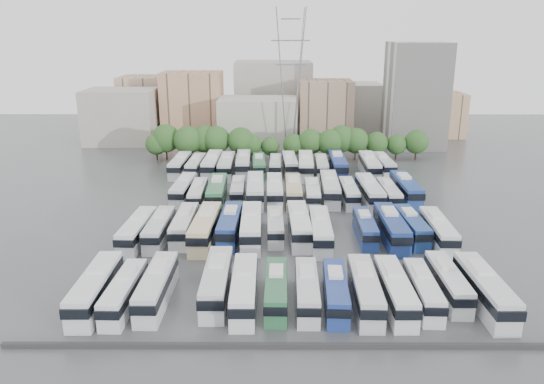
{
  "coord_description": "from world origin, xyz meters",
  "views": [
    {
      "loc": [
        -1.82,
        -77.14,
        29.5
      ],
      "look_at": [
        -2.12,
        7.82,
        3.0
      ],
      "focal_mm": 35.0,
      "sensor_mm": 36.0,
      "label": 1
    }
  ],
  "objects_px": {
    "bus_r3_s4": "(243,163)",
    "bus_r3_s6": "(275,165)",
    "bus_r3_s1": "(196,166)",
    "bus_r1_s10": "(365,227)",
    "bus_r0_s7": "(307,290)",
    "bus_r2_s9": "(330,188)",
    "bus_r3_s12": "(369,165)",
    "bus_r0_s2": "(157,286)",
    "bus_r2_s5": "(255,190)",
    "bus_r0_s1": "(124,292)",
    "bus_r2_s13": "(406,189)",
    "bus_r3_s7": "(290,164)",
    "bus_r1_s5": "(251,226)",
    "bus_r2_s8": "(312,193)",
    "bus_r0_s11": "(423,290)",
    "bus_r2_s6": "(275,190)",
    "bus_r3_s0": "(180,165)",
    "bus_r2_s12": "(389,193)",
    "bus_r1_s1": "(159,228)",
    "bus_r0_s10": "(395,290)",
    "apartment_tower": "(416,95)",
    "bus_r1_s8": "(320,230)",
    "bus_r0_s5": "(244,289)",
    "bus_r1_s0": "(137,230)",
    "bus_r2_s1": "(183,189)",
    "bus_r1_s13": "(438,230)",
    "bus_r0_s4": "(217,281)",
    "bus_r3_s10": "(338,164)",
    "bus_r1_s3": "(205,227)",
    "bus_r2_s7": "(293,191)",
    "bus_r0_s12": "(448,282)",
    "bus_r0_s6": "(276,289)",
    "bus_r1_s4": "(230,225)",
    "bus_r2_s4": "(238,190)",
    "bus_r3_s8": "(306,165)",
    "electricity_pylon": "(290,75)",
    "bus_r3_s9": "(322,166)",
    "bus_r1_s12": "(411,226)",
    "bus_r1_s11": "(391,227)",
    "bus_r3_s5": "(259,165)",
    "bus_r2_s2": "(198,194)",
    "bus_r3_s13": "(383,165)",
    "bus_r1_s6": "(275,226)",
    "bus_r1_s2": "(184,225)",
    "bus_r0_s9": "(365,290)",
    "bus_r0_s13": "(485,289)"
  },
  "relations": [
    {
      "from": "bus_r3_s1",
      "to": "bus_r1_s10",
      "type": "bearing_deg",
      "value": -47.74
    },
    {
      "from": "bus_r2_s1",
      "to": "bus_r1_s8",
      "type": "bearing_deg",
      "value": -38.85
    },
    {
      "from": "bus_r0_s4",
      "to": "bus_r3_s10",
      "type": "height_order",
      "value": "bus_r3_s10"
    },
    {
      "from": "bus_r0_s7",
      "to": "bus_r0_s10",
      "type": "distance_m",
      "value": 9.64
    },
    {
      "from": "bus_r0_s10",
      "to": "bus_r1_s5",
      "type": "relative_size",
      "value": 0.92
    },
    {
      "from": "bus_r0_s7",
      "to": "bus_r3_s9",
      "type": "xyz_separation_m",
      "value": [
        6.29,
        54.54,
        0.01
      ]
    },
    {
      "from": "bus_r1_s12",
      "to": "bus_r2_s12",
      "type": "bearing_deg",
      "value": 87.18
    },
    {
      "from": "bus_r3_s4",
      "to": "bus_r1_s6",
      "type": "bearing_deg",
      "value": -80.98
    },
    {
      "from": "bus_r1_s5",
      "to": "bus_r0_s5",
      "type": "bearing_deg",
      "value": -91.03
    },
    {
      "from": "bus_r1_s5",
      "to": "bus_r2_s8",
      "type": "distance_m",
      "value": 19.72
    },
    {
      "from": "bus_r1_s5",
      "to": "bus_r1_s13",
      "type": "relative_size",
      "value": 1.07
    },
    {
      "from": "bus_r2_s9",
      "to": "bus_r3_s12",
      "type": "bearing_deg",
      "value": 60.71
    },
    {
      "from": "bus_r0_s7",
      "to": "bus_r2_s12",
      "type": "xyz_separation_m",
      "value": [
        16.38,
        35.48,
        0.01
      ]
    },
    {
      "from": "bus_r0_s5",
      "to": "bus_r1_s0",
      "type": "bearing_deg",
      "value": 132.03
    },
    {
      "from": "bus_r0_s11",
      "to": "bus_r1_s11",
      "type": "bearing_deg",
      "value": 90.69
    },
    {
      "from": "bus_r3_s12",
      "to": "bus_r1_s4",
      "type": "bearing_deg",
      "value": -126.52
    },
    {
      "from": "bus_r0_s10",
      "to": "bus_r3_s5",
      "type": "distance_m",
      "value": 57.67
    },
    {
      "from": "bus_r2_s1",
      "to": "bus_r0_s6",
      "type": "bearing_deg",
      "value": -63.79
    },
    {
      "from": "bus_r2_s4",
      "to": "bus_r2_s9",
      "type": "height_order",
      "value": "bus_r2_s9"
    },
    {
      "from": "bus_r0_s1",
      "to": "bus_r3_s4",
      "type": "height_order",
      "value": "bus_r3_s4"
    },
    {
      "from": "bus_r0_s6",
      "to": "bus_r0_s7",
      "type": "bearing_deg",
      "value": -1.35
    },
    {
      "from": "bus_r0_s4",
      "to": "bus_r3_s5",
      "type": "relative_size",
      "value": 1.09
    },
    {
      "from": "bus_r1_s2",
      "to": "bus_r1_s6",
      "type": "distance_m",
      "value": 13.27
    },
    {
      "from": "bus_r3_s8",
      "to": "bus_r2_s2",
      "type": "bearing_deg",
      "value": -134.17
    },
    {
      "from": "bus_r3_s4",
      "to": "bus_r3_s0",
      "type": "bearing_deg",
      "value": -177.58
    },
    {
      "from": "apartment_tower",
      "to": "bus_r1_s8",
      "type": "bearing_deg",
      "value": -114.18
    },
    {
      "from": "bus_r1_s3",
      "to": "bus_r2_s7",
      "type": "relative_size",
      "value": 1.08
    },
    {
      "from": "bus_r0_s10",
      "to": "bus_r2_s7",
      "type": "relative_size",
      "value": 0.97
    },
    {
      "from": "bus_r1_s1",
      "to": "bus_r2_s5",
      "type": "relative_size",
      "value": 0.88
    },
    {
      "from": "bus_r0_s11",
      "to": "bus_r2_s6",
      "type": "relative_size",
      "value": 0.87
    },
    {
      "from": "bus_r0_s1",
      "to": "bus_r1_s4",
      "type": "xyz_separation_m",
      "value": [
        10.01,
        20.18,
        0.18
      ]
    },
    {
      "from": "bus_r2_s5",
      "to": "bus_r0_s7",
      "type": "bearing_deg",
      "value": -80.79
    },
    {
      "from": "bus_r0_s9",
      "to": "bus_r2_s8",
      "type": "relative_size",
      "value": 1.1
    },
    {
      "from": "electricity_pylon",
      "to": "bus_r3_s9",
      "type": "bearing_deg",
      "value": -72.85
    },
    {
      "from": "bus_r0_s7",
      "to": "bus_r3_s1",
      "type": "xyz_separation_m",
      "value": [
        -19.98,
        54.35,
        0.07
      ]
    },
    {
      "from": "bus_r2_s4",
      "to": "bus_r3_s8",
      "type": "xyz_separation_m",
      "value": [
        13.07,
        16.5,
        0.44
      ]
    },
    {
      "from": "bus_r0_s6",
      "to": "bus_r2_s8",
      "type": "relative_size",
      "value": 1.0
    },
    {
      "from": "apartment_tower",
      "to": "bus_r2_s5",
      "type": "bearing_deg",
      "value": -130.37
    },
    {
      "from": "bus_r0_s2",
      "to": "bus_r3_s6",
      "type": "xyz_separation_m",
      "value": [
        13.36,
        55.12,
        -0.24
      ]
    },
    {
      "from": "bus_r0_s12",
      "to": "bus_r3_s10",
      "type": "bearing_deg",
      "value": 97.34
    },
    {
      "from": "bus_r2_s13",
      "to": "bus_r3_s7",
      "type": "relative_size",
      "value": 1.09
    },
    {
      "from": "bus_r0_s4",
      "to": "bus_r3_s8",
      "type": "xyz_separation_m",
      "value": [
        13.1,
        52.55,
        0.11
      ]
    },
    {
      "from": "bus_r0_s13",
      "to": "bus_r2_s5",
      "type": "distance_m",
      "value": 45.35
    },
    {
      "from": "bus_r0_s2",
      "to": "bus_r2_s5",
      "type": "height_order",
      "value": "bus_r2_s5"
    },
    {
      "from": "bus_r1_s5",
      "to": "bus_r3_s1",
      "type": "relative_size",
      "value": 1.12
    },
    {
      "from": "bus_r3_s1",
      "to": "bus_r3_s12",
      "type": "relative_size",
      "value": 0.88
    },
    {
      "from": "bus_r3_s4",
      "to": "bus_r3_s6",
      "type": "xyz_separation_m",
      "value": [
        6.75,
        -0.07,
        -0.37
      ]
    },
    {
      "from": "bus_r0_s11",
      "to": "bus_r2_s6",
      "type": "bearing_deg",
      "value": 115.92
    },
    {
      "from": "bus_r1_s10",
      "to": "bus_r1_s13",
      "type": "bearing_deg",
      "value": -8.62
    },
    {
      "from": "bus_r1_s10",
      "to": "bus_r3_s13",
      "type": "relative_size",
      "value": 0.91
    }
  ]
}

